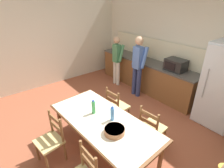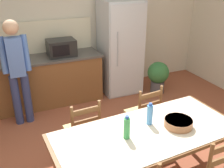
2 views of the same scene
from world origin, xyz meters
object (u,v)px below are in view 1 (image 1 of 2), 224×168
(microwave, at_px, (176,65))
(person_at_sink, at_px, (117,59))
(serving_bowl, at_px, (115,130))
(bottle_near_centre, at_px, (94,107))
(bottle_off_centre, at_px, (112,114))
(chair_side_near_left, at_px, (51,140))
(refrigerator, at_px, (223,86))
(chair_side_far_right, at_px, (151,128))
(dining_table, at_px, (103,123))
(paper_bag, at_px, (140,53))
(chair_side_far_left, at_px, (117,107))
(person_at_counter, at_px, (138,64))

(microwave, distance_m, person_at_sink, 1.84)
(microwave, xyz_separation_m, person_at_sink, (-1.77, -0.50, -0.18))
(serving_bowl, relative_size, person_at_sink, 0.20)
(bottle_near_centre, relative_size, bottle_off_centre, 1.00)
(bottle_near_centre, bearing_deg, chair_side_near_left, -102.40)
(refrigerator, height_order, chair_side_far_right, refrigerator)
(dining_table, distance_m, chair_side_near_left, 0.94)
(microwave, height_order, chair_side_near_left, microwave)
(paper_bag, distance_m, chair_side_near_left, 3.60)
(dining_table, bearing_deg, chair_side_far_left, 124.82)
(bottle_off_centre, bearing_deg, chair_side_far_right, 63.40)
(chair_side_far_right, xyz_separation_m, chair_side_far_left, (-0.95, -0.05, 0.00))
(refrigerator, relative_size, microwave, 3.73)
(refrigerator, xyz_separation_m, person_at_sink, (-2.95, -0.48, -0.05))
(refrigerator, bearing_deg, chair_side_near_left, -111.33)
(serving_bowl, bearing_deg, bottle_off_centre, 147.21)
(chair_side_near_left, xyz_separation_m, person_at_counter, (-0.72, 2.83, 0.53))
(serving_bowl, relative_size, chair_side_far_left, 0.35)
(bottle_near_centre, distance_m, serving_bowl, 0.64)
(bottle_near_centre, relative_size, person_at_counter, 0.16)
(microwave, xyz_separation_m, bottle_off_centre, (0.42, -2.43, -0.19))
(serving_bowl, relative_size, person_at_counter, 0.19)
(paper_bag, relative_size, bottle_off_centre, 1.33)
(chair_side_far_right, distance_m, person_at_counter, 2.09)
(paper_bag, xyz_separation_m, serving_bowl, (1.96, -2.60, -0.29))
(person_at_counter, bearing_deg, person_at_sink, 88.82)
(microwave, bearing_deg, refrigerator, -0.91)
(bottle_off_centre, height_order, person_at_sink, person_at_sink)
(chair_side_far_left, relative_size, chair_side_near_left, 1.00)
(bottle_near_centre, distance_m, chair_side_far_left, 0.91)
(refrigerator, bearing_deg, person_at_counter, -166.14)
(bottle_near_centre, height_order, chair_side_far_right, bottle_near_centre)
(microwave, distance_m, chair_side_far_left, 1.93)
(bottle_near_centre, bearing_deg, person_at_counter, 113.59)
(microwave, xyz_separation_m, bottle_near_centre, (0.06, -2.57, -0.19))
(microwave, xyz_separation_m, person_at_counter, (-0.84, -0.52, -0.10))
(microwave, xyz_separation_m, chair_side_near_left, (-0.11, -3.35, -0.63))
(dining_table, xyz_separation_m, person_at_counter, (-1.16, 2.04, 0.29))
(microwave, xyz_separation_m, chair_side_far_right, (0.76, -1.76, -0.63))
(microwave, height_order, person_at_counter, person_at_counter)
(microwave, xyz_separation_m, chair_side_far_left, (-0.19, -1.81, -0.63))
(paper_bag, distance_m, bottle_off_centre, 2.96)
(refrigerator, height_order, paper_bag, refrigerator)
(person_at_counter, bearing_deg, bottle_off_centre, -146.63)
(microwave, xyz_separation_m, paper_bag, (-1.26, -0.01, 0.03))
(paper_bag, distance_m, chair_side_far_right, 2.75)
(person_at_sink, height_order, person_at_counter, person_at_counter)
(chair_side_far_right, bearing_deg, microwave, -72.07)
(chair_side_far_left, xyz_separation_m, person_at_sink, (-1.57, 1.31, 0.44))
(refrigerator, height_order, bottle_off_centre, refrigerator)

